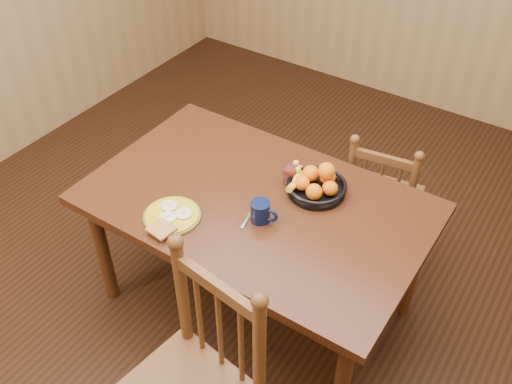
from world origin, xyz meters
The scene contains 9 objects.
room centered at (0.00, 0.00, 1.35)m, with size 4.52×5.02×2.72m.
dining_table centered at (0.00, 0.00, 0.67)m, with size 1.60×1.00×0.75m.
chair_far centered at (0.38, 0.69, 0.43)m, with size 0.45×0.43×0.87m.
breakfast_plate centered at (-0.25, -0.31, 0.76)m, with size 0.26×0.29×0.04m.
fork centered at (0.04, -0.10, 0.75)m, with size 0.05×0.18×0.00m.
spoon centered at (-0.27, -0.23, 0.75)m, with size 0.04×0.16×0.01m.
coffee_mug centered at (0.10, -0.10, 0.80)m, with size 0.13×0.09×0.10m.
juice_glass centered at (0.06, 0.20, 0.79)m, with size 0.06×0.06×0.09m.
fruit_bowl centered at (0.20, 0.21, 0.80)m, with size 0.32×0.29×0.17m.
Camera 1 is at (1.12, -1.68, 2.52)m, focal length 40.00 mm.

